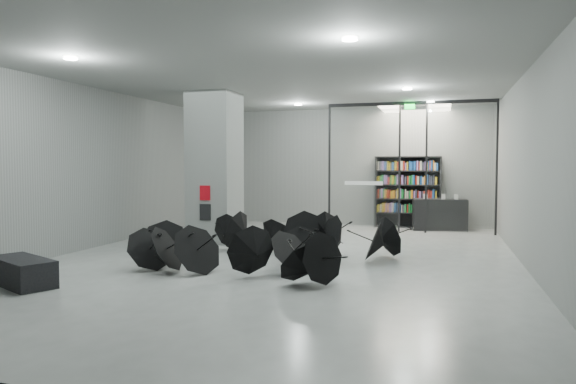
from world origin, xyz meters
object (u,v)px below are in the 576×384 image
(bookshelf, at_px, (408,192))
(shop_counter, at_px, (439,215))
(bench, at_px, (22,272))
(umbrella_cluster, at_px, (274,250))
(column, at_px, (215,168))

(bookshelf, height_order, shop_counter, bookshelf)
(bench, height_order, bookshelf, bookshelf)
(bench, bearing_deg, umbrella_cluster, 64.57)
(umbrella_cluster, bearing_deg, shop_counter, 64.86)
(bench, distance_m, umbrella_cluster, 4.68)
(shop_counter, xyz_separation_m, umbrella_cluster, (-3.26, -6.95, -0.19))
(column, height_order, bench, column)
(bench, relative_size, bookshelf, 0.62)
(bench, relative_size, umbrella_cluster, 0.25)
(bookshelf, relative_size, umbrella_cluster, 0.41)
(column, relative_size, bench, 2.75)
(shop_counter, height_order, umbrella_cluster, shop_counter)
(column, bearing_deg, bench, -100.60)
(shop_counter, bearing_deg, bench, -131.82)
(column, xyz_separation_m, bench, (-1.06, -5.66, -1.77))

